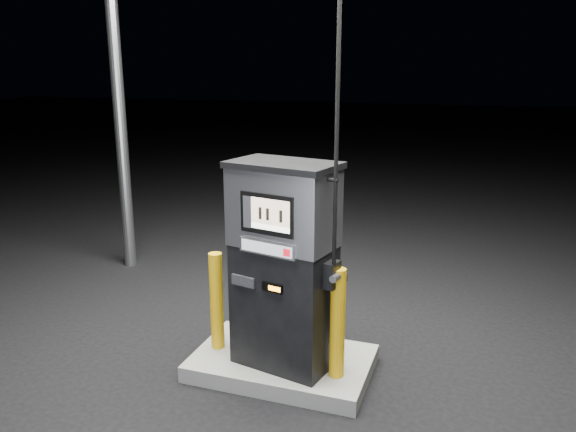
% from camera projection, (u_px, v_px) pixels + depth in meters
% --- Properties ---
extents(ground, '(80.00, 80.00, 0.00)m').
position_uv_depth(ground, '(282.00, 370.00, 5.17)').
color(ground, black).
rests_on(ground, ground).
extents(pump_island, '(1.60, 1.00, 0.15)m').
position_uv_depth(pump_island, '(282.00, 363.00, 5.15)').
color(pump_island, '#62635E').
rests_on(pump_island, ground).
extents(fuel_dispenser, '(1.04, 0.71, 3.76)m').
position_uv_depth(fuel_dispenser, '(284.00, 264.00, 4.79)').
color(fuel_dispenser, black).
rests_on(fuel_dispenser, pump_island).
extents(bollard_left, '(0.16, 0.16, 0.93)m').
position_uv_depth(bollard_left, '(217.00, 301.00, 5.19)').
color(bollard_left, '#D89F0C').
rests_on(bollard_left, pump_island).
extents(bollard_right, '(0.15, 0.15, 0.97)m').
position_uv_depth(bollard_right, '(338.00, 323.00, 4.69)').
color(bollard_right, '#D89F0C').
rests_on(bollard_right, pump_island).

